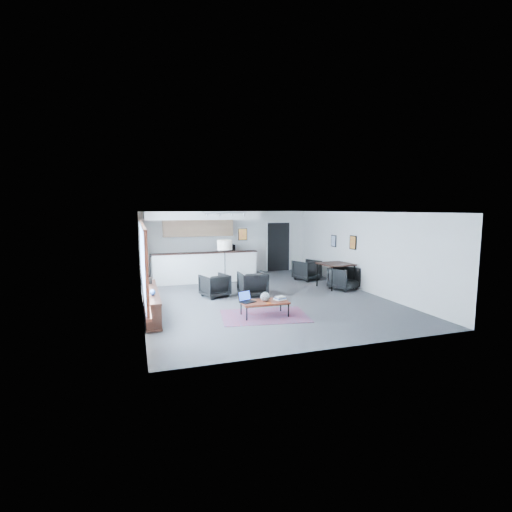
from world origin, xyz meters
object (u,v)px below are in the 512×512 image
object	(u,v)px
dining_chair_near	(344,279)
microwave	(228,248)
armchair_right	(253,283)
dining_chair_far	(307,271)
laptop	(246,299)
armchair_left	(215,284)
dining_table	(336,265)
coffee_table	(264,302)
ceramic_pot	(265,297)
floor_lamp	(225,247)
book_stack	(280,298)

from	to	relation	value
dining_chair_near	microwave	world-z (taller)	microwave
armchair_right	dining_chair_far	xyz separation A→B (m)	(2.75, 1.87, -0.06)
laptop	armchair_left	xyz separation A→B (m)	(-0.31, 2.35, -0.07)
dining_chair_far	microwave	size ratio (longest dim) A/B	1.28
laptop	dining_table	bearing A→B (deg)	9.35
coffee_table	dining_chair_far	size ratio (longest dim) A/B	1.65
armchair_left	ceramic_pot	bearing A→B (deg)	89.95
coffee_table	laptop	bearing A→B (deg)	169.51
coffee_table	ceramic_pot	distance (m)	0.15
laptop	floor_lamp	world-z (taller)	floor_lamp
armchair_left	floor_lamp	size ratio (longest dim) A/B	0.46
dining_chair_near	microwave	xyz separation A→B (m)	(-3.04, 4.01, 0.77)
laptop	floor_lamp	xyz separation A→B (m)	(0.19, 3.06, 1.01)
coffee_table	dining_table	xyz separation A→B (m)	(3.45, 2.48, 0.42)
floor_lamp	book_stack	bearing A→B (deg)	-77.34
book_stack	floor_lamp	distance (m)	3.37
coffee_table	armchair_left	world-z (taller)	armchair_left
ceramic_pot	microwave	xyz separation A→B (m)	(0.54, 6.16, 0.62)
laptop	book_stack	distance (m)	0.89
dining_chair_near	microwave	size ratio (longest dim) A/B	1.25
dining_table	armchair_right	bearing A→B (deg)	-174.58
coffee_table	armchair_left	bearing A→B (deg)	108.40
armchair_right	dining_chair_near	bearing A→B (deg)	-179.48
ceramic_pot	microwave	world-z (taller)	microwave
coffee_table	floor_lamp	world-z (taller)	floor_lamp
dining_chair_far	microwave	bearing A→B (deg)	-60.15
armchair_left	armchair_right	size ratio (longest dim) A/B	0.93
dining_chair_far	coffee_table	bearing A→B (deg)	31.19
coffee_table	dining_chair_far	bearing A→B (deg)	53.29
dining_table	dining_chair_near	bearing A→B (deg)	-68.30
ceramic_pot	dining_table	distance (m)	4.26
dining_table	ceramic_pot	bearing A→B (deg)	-144.06
armchair_left	armchair_right	xyz separation A→B (m)	(1.14, -0.25, 0.03)
armchair_right	microwave	bearing A→B (deg)	-91.14
laptop	microwave	bearing A→B (deg)	58.48
book_stack	dining_chair_far	world-z (taller)	dining_chair_far
coffee_table	microwave	world-z (taller)	microwave
ceramic_pot	dining_table	size ratio (longest dim) A/B	0.21
armchair_right	dining_chair_far	bearing A→B (deg)	-144.39
laptop	dining_chair_far	xyz separation A→B (m)	(3.59, 3.97, -0.10)
microwave	dining_table	bearing A→B (deg)	-52.68
laptop	dining_table	xyz separation A→B (m)	(3.91, 2.39, 0.31)
floor_lamp	dining_chair_far	size ratio (longest dim) A/B	2.36
floor_lamp	armchair_right	bearing A→B (deg)	-56.20
microwave	coffee_table	bearing A→B (deg)	-96.13
dining_table	book_stack	bearing A→B (deg)	-140.93
dining_chair_near	dining_chair_far	distance (m)	1.98
book_stack	microwave	distance (m)	6.16
dining_table	microwave	distance (m)	4.69
laptop	book_stack	size ratio (longest dim) A/B	1.39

